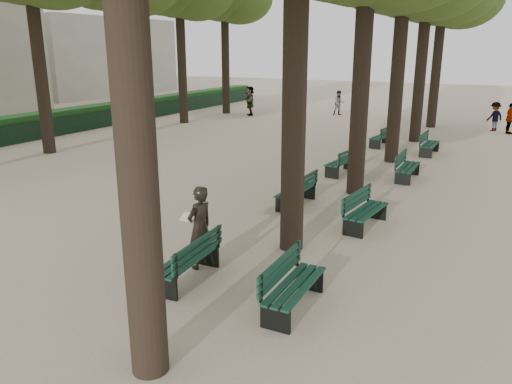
% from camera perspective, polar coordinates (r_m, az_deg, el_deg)
% --- Properties ---
extents(ground, '(120.00, 120.00, 0.00)m').
position_cam_1_polar(ground, '(9.79, -11.43, -10.72)').
color(ground, '#C4B094').
rests_on(ground, ground).
extents(bench_left_0, '(0.66, 1.83, 0.92)m').
position_cam_1_polar(bench_left_0, '(9.86, -7.85, -8.59)').
color(bench_left_0, black).
rests_on(bench_left_0, ground).
extents(bench_left_1, '(0.63, 1.82, 0.92)m').
position_cam_1_polar(bench_left_1, '(14.33, 4.60, -0.50)').
color(bench_left_1, black).
rests_on(bench_left_1, ground).
extents(bench_left_2, '(0.78, 1.86, 0.92)m').
position_cam_1_polar(bench_left_2, '(18.13, 9.73, 2.89)').
color(bench_left_2, black).
rests_on(bench_left_2, ground).
extents(bench_left_3, '(0.78, 1.86, 0.92)m').
position_cam_1_polar(bench_left_3, '(23.67, 14.11, 5.75)').
color(bench_left_3, black).
rests_on(bench_left_3, ground).
extents(bench_right_0, '(0.60, 1.81, 0.92)m').
position_cam_1_polar(bench_right_0, '(8.82, 4.38, -11.61)').
color(bench_right_0, black).
rests_on(bench_right_0, ground).
extents(bench_right_1, '(0.77, 1.85, 0.92)m').
position_cam_1_polar(bench_right_1, '(12.84, 12.42, -2.84)').
color(bench_right_1, black).
rests_on(bench_right_1, ground).
extents(bench_right_2, '(0.57, 1.80, 0.92)m').
position_cam_1_polar(bench_right_2, '(17.86, 16.93, 2.22)').
color(bench_right_2, black).
rests_on(bench_right_2, ground).
extents(bench_right_3, '(0.63, 1.82, 0.92)m').
position_cam_1_polar(bench_right_3, '(22.38, 19.21, 4.75)').
color(bench_right_3, black).
rests_on(bench_right_3, ground).
extents(man_with_map, '(0.68, 0.75, 1.74)m').
position_cam_1_polar(man_with_map, '(10.20, -6.43, -4.04)').
color(man_with_map, black).
rests_on(man_with_map, ground).
extents(pedestrian_d, '(0.74, 0.80, 1.59)m').
position_cam_1_polar(pedestrian_d, '(33.50, 15.90, 9.48)').
color(pedestrian_d, '#262628').
rests_on(pedestrian_d, ground).
extents(pedestrian_b, '(0.92, 0.94, 1.55)m').
position_cam_1_polar(pedestrian_b, '(30.11, 25.62, 7.79)').
color(pedestrian_b, '#262628').
rests_on(pedestrian_b, ground).
extents(pedestrian_c, '(0.58, 0.99, 1.61)m').
position_cam_1_polar(pedestrian_c, '(29.36, 27.03, 7.48)').
color(pedestrian_c, '#262628').
rests_on(pedestrian_c, ground).
extents(pedestrian_a, '(0.81, 0.74, 1.61)m').
position_cam_1_polar(pedestrian_a, '(34.09, 9.47, 10.00)').
color(pedestrian_a, '#262628').
rests_on(pedestrian_a, ground).
extents(pedestrian_e, '(1.33, 1.67, 1.91)m').
position_cam_1_polar(pedestrian_e, '(33.57, -0.71, 10.38)').
color(pedestrian_e, '#262628').
rests_on(pedestrian_e, ground).
extents(fence, '(0.08, 42.00, 0.90)m').
position_cam_1_polar(fence, '(27.46, -21.98, 6.83)').
color(fence, black).
rests_on(fence, ground).
extents(hedge, '(1.20, 42.00, 1.20)m').
position_cam_1_polar(hedge, '(27.97, -22.97, 7.19)').
color(hedge, '#17451A').
rests_on(hedge, ground).
extents(building_far, '(12.00, 16.00, 7.00)m').
position_cam_1_polar(building_far, '(53.29, -19.83, 14.37)').
color(building_far, '#B7B2A3').
rests_on(building_far, ground).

